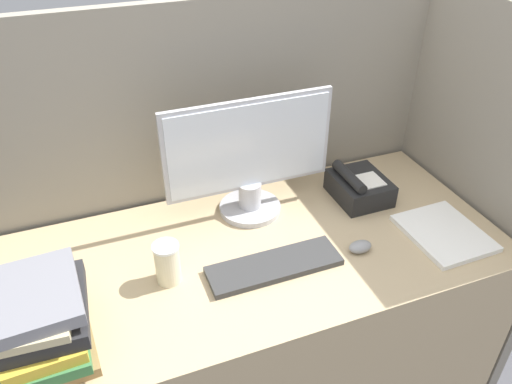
% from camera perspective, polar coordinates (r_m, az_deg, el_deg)
% --- Properties ---
extents(cubicle_panel_rear, '(2.02, 0.04, 1.42)m').
position_cam_1_polar(cubicle_panel_rear, '(1.88, -5.14, -0.29)').
color(cubicle_panel_rear, gray).
rests_on(cubicle_panel_rear, ground_plane).
extents(cubicle_panel_right, '(0.04, 0.78, 1.42)m').
position_cam_1_polar(cubicle_panel_right, '(1.99, 22.27, -0.86)').
color(cubicle_panel_right, gray).
rests_on(cubicle_panel_right, ground_plane).
extents(desk, '(1.62, 0.72, 0.75)m').
position_cam_1_polar(desk, '(1.83, -0.84, -15.70)').
color(desk, tan).
rests_on(desk, ground_plane).
extents(monitor, '(0.56, 0.21, 0.41)m').
position_cam_1_polar(monitor, '(1.62, -0.76, 3.56)').
color(monitor, '#B7B7BC').
rests_on(monitor, desk).
extents(keyboard, '(0.40, 0.12, 0.02)m').
position_cam_1_polar(keyboard, '(1.50, 2.10, -8.43)').
color(keyboard, '#333333').
rests_on(keyboard, desk).
extents(mouse, '(0.07, 0.05, 0.03)m').
position_cam_1_polar(mouse, '(1.58, 11.82, -6.14)').
color(mouse, gray).
rests_on(mouse, desk).
extents(coffee_cup, '(0.08, 0.08, 0.13)m').
position_cam_1_polar(coffee_cup, '(1.44, -10.09, -7.98)').
color(coffee_cup, beige).
rests_on(coffee_cup, desk).
extents(book_stack, '(0.26, 0.31, 0.20)m').
position_cam_1_polar(book_stack, '(1.34, -23.61, -13.36)').
color(book_stack, olive).
rests_on(book_stack, desk).
extents(desk_telephone, '(0.18, 0.20, 0.12)m').
position_cam_1_polar(desk_telephone, '(1.80, 11.67, 0.58)').
color(desk_telephone, black).
rests_on(desk_telephone, desk).
extents(paper_pile, '(0.23, 0.28, 0.02)m').
position_cam_1_polar(paper_pile, '(1.72, 20.69, -4.41)').
color(paper_pile, white).
rests_on(paper_pile, desk).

